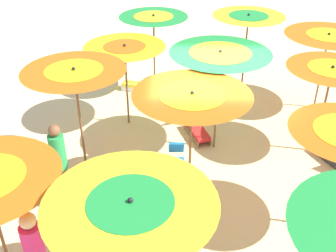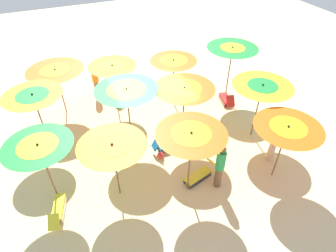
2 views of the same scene
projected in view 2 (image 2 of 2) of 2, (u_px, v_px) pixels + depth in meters
ground at (153, 139)px, 11.30m from camera, size 37.25×37.25×0.04m
beach_umbrella_0 at (56, 73)px, 11.39m from camera, size 2.26×2.26×2.17m
beach_umbrella_1 at (33, 99)px, 9.59m from camera, size 1.99×1.99×2.39m
beach_umbrella_2 at (39, 149)px, 7.77m from camera, size 1.91×1.91×2.35m
beach_umbrella_3 at (113, 70)px, 11.65m from camera, size 1.95×1.95×2.19m
beach_umbrella_4 at (127, 94)px, 9.73m from camera, size 2.18×2.18×2.48m
beach_umbrella_5 at (113, 150)px, 8.05m from camera, size 1.98×1.98×2.18m
beach_umbrella_6 at (174, 64)px, 12.05m from camera, size 1.97×1.97×2.17m
beach_umbrella_7 at (184, 93)px, 9.87m from camera, size 2.12×2.12×2.44m
beach_umbrella_8 at (191, 138)px, 7.97m from camera, size 2.03×2.03×2.48m
beach_umbrella_9 at (232, 51)px, 12.21m from camera, size 2.19×2.19×2.50m
beach_umbrella_10 at (262, 89)px, 10.14m from camera, size 2.15×2.15×2.35m
beach_umbrella_11 at (287, 131)px, 8.59m from camera, size 2.07×2.07×2.21m
lounger_0 at (58, 209)px, 8.56m from camera, size 0.64×1.34×0.53m
lounger_1 at (226, 99)px, 13.05m from camera, size 0.65×1.26×0.66m
lounger_2 at (126, 98)px, 13.11m from camera, size 1.27×0.83×0.62m
lounger_3 at (121, 149)px, 10.55m from camera, size 1.35×0.76×0.68m
lounger_4 at (200, 174)px, 9.62m from camera, size 1.33×0.66×0.62m
lounger_5 at (168, 145)px, 10.72m from camera, size 1.16×0.40×0.62m
beachgoer_0 at (275, 140)px, 9.79m from camera, size 0.30×0.30×1.83m
beachgoer_1 at (95, 80)px, 13.21m from camera, size 0.30×0.30×1.60m
beachgoer_2 at (220, 166)px, 8.93m from camera, size 0.30×0.30×1.76m
beach_ball at (160, 155)px, 10.41m from camera, size 0.25×0.25×0.25m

